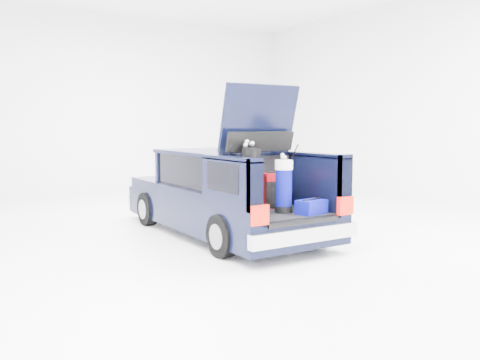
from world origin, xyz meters
TOP-DOWN VIEW (x-y plane):
  - ground at (0.00, 0.00)m, footprint 14.00×14.00m
  - car at (-0.00, 0.11)m, footprint 1.87×4.65m
  - red_suitcase at (0.21, -1.16)m, footprint 0.37×0.28m
  - black_golf_bag at (-0.28, -1.19)m, footprint 0.40×0.45m
  - blue_golf_bag at (0.07, -1.59)m, footprint 0.29×0.29m
  - blue_duffel at (0.34, -1.89)m, footprint 0.46×0.34m

SIDE VIEW (x-z plane):
  - ground at x=0.00m, z-range 0.00..0.00m
  - car at x=0.00m, z-range -0.56..1.91m
  - blue_duffel at x=0.34m, z-range 0.59..0.81m
  - red_suitcase at x=0.21m, z-range 0.58..1.15m
  - blue_golf_bag at x=0.07m, z-range 0.56..1.42m
  - black_golf_bag at x=-0.28m, z-range 0.55..1.59m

